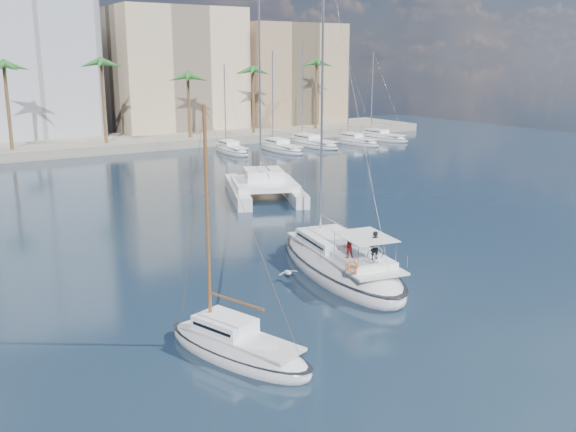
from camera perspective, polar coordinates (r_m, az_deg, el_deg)
ground at (r=36.69m, az=1.31°, el=-5.77°), size 160.00×160.00×0.00m
quay at (r=92.49m, az=-20.30°, el=5.74°), size 120.00×14.00×1.20m
building_beige at (r=106.99m, az=-10.03°, el=12.43°), size 20.00×14.00×20.00m
building_tan_right at (r=114.51m, az=-0.13°, el=12.22°), size 18.00×12.00×18.00m
palm_centre at (r=87.85m, az=-20.25°, el=11.71°), size 3.60×3.60×12.30m
palm_right at (r=100.91m, az=-0.63°, el=12.72°), size 3.60×3.60×12.30m
main_sloop at (r=37.76m, az=4.64°, el=-4.33°), size 6.53×13.74×19.59m
small_sloop at (r=27.79m, az=-4.55°, el=-11.58°), size 4.76×8.15×11.17m
catamaran at (r=58.51m, az=-2.16°, el=2.85°), size 10.14×13.49×17.64m
seagull at (r=36.51m, az=-0.01°, el=-5.03°), size 1.23×0.53×0.23m
moored_yacht_a at (r=86.16m, az=-5.04°, el=5.60°), size 3.37×9.52×11.90m
moored_yacht_b at (r=87.62m, az=-0.64°, el=5.79°), size 3.32×10.83×13.72m
moored_yacht_c at (r=92.80m, az=2.14°, el=6.24°), size 3.98×12.33×15.54m
moored_yacht_d at (r=95.05m, az=6.07°, el=6.35°), size 3.52×9.55×11.90m
moored_yacht_e at (r=100.70m, az=8.28°, el=6.70°), size 4.61×11.11×13.72m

